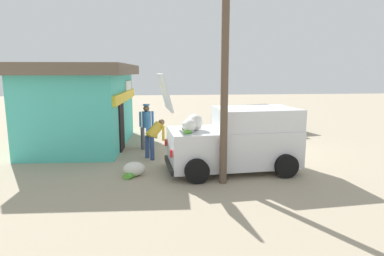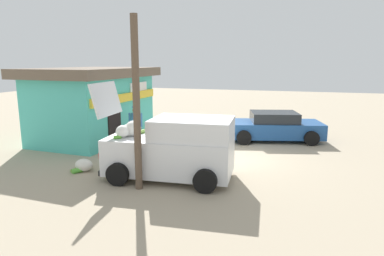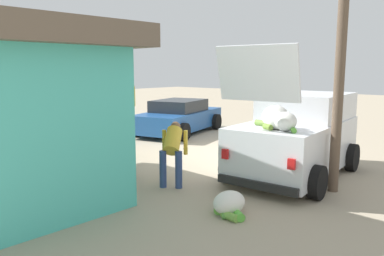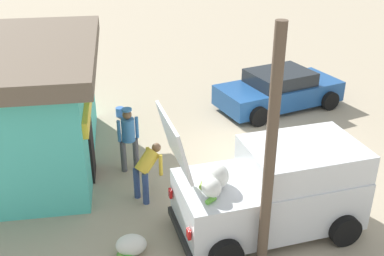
{
  "view_description": "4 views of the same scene",
  "coord_description": "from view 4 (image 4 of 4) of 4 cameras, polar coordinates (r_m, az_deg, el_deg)",
  "views": [
    {
      "loc": [
        -12.29,
        3.34,
        2.97
      ],
      "look_at": [
        -0.16,
        2.05,
        0.85
      ],
      "focal_mm": 30.24,
      "sensor_mm": 36.0,
      "label": 1
    },
    {
      "loc": [
        -12.29,
        -2.53,
        3.57
      ],
      "look_at": [
        -0.35,
        1.18,
        1.09
      ],
      "focal_mm": 31.61,
      "sensor_mm": 36.0,
      "label": 2
    },
    {
      "loc": [
        -6.81,
        9.25,
        2.5
      ],
      "look_at": [
        -0.36,
        1.81,
        0.96
      ],
      "focal_mm": 35.68,
      "sensor_mm": 36.0,
      "label": 3
    },
    {
      "loc": [
        -10.5,
        4.37,
        6.34
      ],
      "look_at": [
        -0.13,
        2.16,
        1.18
      ],
      "focal_mm": 43.06,
      "sensor_mm": 36.0,
      "label": 4
    }
  ],
  "objects": [
    {
      "name": "utility_pole",
      "position": [
        8.06,
        9.63,
        -3.8
      ],
      "size": [
        0.2,
        0.2,
        4.78
      ],
      "primitive_type": "cylinder",
      "color": "brown",
      "rests_on": "ground_plane"
    },
    {
      "name": "ground_plane",
      "position": [
        13.02,
        9.25,
        -3.55
      ],
      "size": [
        60.0,
        60.0,
        0.0
      ],
      "primitive_type": "plane",
      "color": "tan"
    },
    {
      "name": "customer_bending",
      "position": [
        10.8,
        -5.64,
        -4.91
      ],
      "size": [
        0.69,
        0.73,
        1.35
      ],
      "color": "navy",
      "rests_on": "ground_plane"
    },
    {
      "name": "storefront_bar",
      "position": [
        12.66,
        -20.21,
        2.75
      ],
      "size": [
        6.18,
        4.31,
        3.27
      ],
      "color": "#4CC6B7",
      "rests_on": "ground_plane"
    },
    {
      "name": "vendor_standing",
      "position": [
        11.9,
        -7.88,
        -0.9
      ],
      "size": [
        0.41,
        0.55,
        1.76
      ],
      "color": "#4C4C51",
      "rests_on": "ground_plane"
    },
    {
      "name": "paint_bucket",
      "position": [
        15.43,
        -8.91,
        1.98
      ],
      "size": [
        0.28,
        0.28,
        0.3
      ],
      "primitive_type": "cylinder",
      "color": "blue",
      "rests_on": "ground_plane"
    },
    {
      "name": "unloaded_banana_pile",
      "position": [
        9.59,
        -7.64,
        -14.31
      ],
      "size": [
        0.73,
        0.67,
        0.41
      ],
      "color": "silver",
      "rests_on": "ground_plane"
    },
    {
      "name": "parked_sedan",
      "position": [
        16.07,
        10.7,
        4.65
      ],
      "size": [
        2.99,
        4.56,
        1.3
      ],
      "color": "#1E4C8C",
      "rests_on": "ground_plane"
    },
    {
      "name": "delivery_van",
      "position": [
        9.9,
        10.15,
        -7.44
      ],
      "size": [
        2.41,
        4.22,
        2.93
      ],
      "color": "silver",
      "rests_on": "ground_plane"
    }
  ]
}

